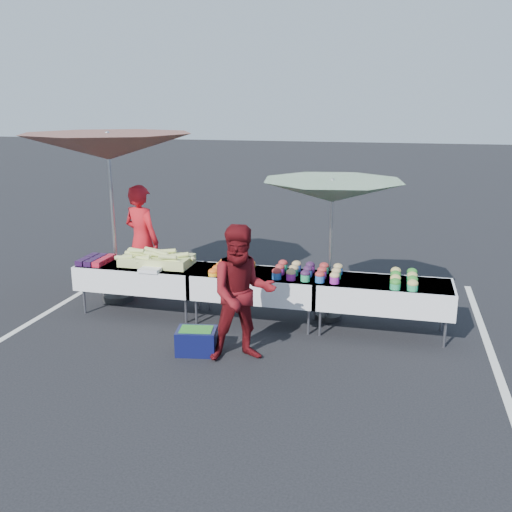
% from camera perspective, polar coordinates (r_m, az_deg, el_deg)
% --- Properties ---
extents(ground, '(80.00, 80.00, 0.00)m').
position_cam_1_polar(ground, '(8.44, 0.00, -6.57)').
color(ground, black).
extents(stripe_left, '(0.10, 5.00, 0.00)m').
position_cam_1_polar(stripe_left, '(9.67, -18.79, -4.52)').
color(stripe_left, silver).
rests_on(stripe_left, ground).
extents(stripe_right, '(0.10, 5.00, 0.00)m').
position_cam_1_polar(stripe_right, '(8.33, 22.13, -8.04)').
color(stripe_right, silver).
rests_on(stripe_right, ground).
extents(table_left, '(1.86, 0.81, 0.75)m').
position_cam_1_polar(table_left, '(8.83, -11.42, -1.88)').
color(table_left, white).
rests_on(table_left, ground).
extents(table_center, '(1.86, 0.81, 0.75)m').
position_cam_1_polar(table_center, '(8.24, 0.00, -2.80)').
color(table_center, white).
rests_on(table_center, ground).
extents(table_right, '(1.86, 0.81, 0.75)m').
position_cam_1_polar(table_right, '(8.02, 12.60, -3.69)').
color(table_right, white).
rests_on(table_right, ground).
extents(berry_punnets, '(0.40, 0.54, 0.08)m').
position_cam_1_polar(berry_punnets, '(9.04, -15.72, -0.38)').
color(berry_punnets, black).
rests_on(berry_punnets, table_left).
extents(corn_pile, '(1.16, 0.57, 0.26)m').
position_cam_1_polar(corn_pile, '(8.70, -9.86, -0.30)').
color(corn_pile, '#C2DE72').
rests_on(corn_pile, table_left).
extents(plastic_bags, '(0.30, 0.25, 0.05)m').
position_cam_1_polar(plastic_bags, '(8.39, -10.49, -1.36)').
color(plastic_bags, white).
rests_on(plastic_bags, table_left).
extents(carrot_bowls, '(0.55, 0.69, 0.11)m').
position_cam_1_polar(carrot_bowls, '(8.26, -2.38, -1.21)').
color(carrot_bowls, '#FFA61C').
rests_on(carrot_bowls, table_center).
extents(potato_cups, '(0.94, 0.58, 0.16)m').
position_cam_1_polar(potato_cups, '(8.03, 5.20, -1.50)').
color(potato_cups, '#2358A6').
rests_on(potato_cups, table_right).
extents(bean_baskets, '(0.36, 0.68, 0.15)m').
position_cam_1_polar(bean_baskets, '(7.94, 14.57, -2.19)').
color(bean_baskets, '#279F60').
rests_on(bean_baskets, table_right).
extents(vendor, '(0.78, 0.65, 1.85)m').
position_cam_1_polar(vendor, '(9.55, -11.34, 1.52)').
color(vendor, red).
rests_on(vendor, ground).
extents(customer, '(1.02, 0.93, 1.72)m').
position_cam_1_polar(customer, '(6.97, -1.38, -3.79)').
color(customer, '#5F0E13').
rests_on(customer, ground).
extents(umbrella_left, '(2.83, 2.83, 2.70)m').
position_cam_1_polar(umbrella_left, '(9.12, -14.56, 10.43)').
color(umbrella_left, black).
rests_on(umbrella_left, ground).
extents(umbrella_right, '(2.47, 2.47, 2.09)m').
position_cam_1_polar(umbrella_right, '(8.15, 7.65, 6.34)').
color(umbrella_right, black).
rests_on(umbrella_right, ground).
extents(storage_bin, '(0.56, 0.44, 0.33)m').
position_cam_1_polar(storage_bin, '(7.42, -5.96, -8.39)').
color(storage_bin, '#0C0F3C').
rests_on(storage_bin, ground).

